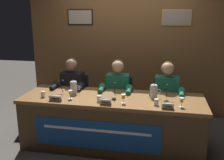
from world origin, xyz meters
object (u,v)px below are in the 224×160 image
object	(u,v)px
water_cup_center	(99,99)
chair_right	(165,108)
water_cup_left	(43,94)
nameplate_center	(106,102)
microphone_center	(114,94)
chair_center	(119,104)
water_cup_right	(156,102)
conference_table	(110,116)
panelist_center	(117,92)
water_pitcher_left_side	(74,88)
juice_glass_right	(182,101)
nameplate_left	(56,98)
chair_left	(76,101)
juice_glass_left	(70,93)
microphone_right	(167,96)
panelist_right	(166,95)
microphone_left	(61,91)
water_pitcher_right_side	(154,91)
panelist_left	(71,89)
juice_glass_center	(123,97)

from	to	relation	value
water_cup_center	chair_right	world-z (taller)	chair_right
water_cup_left	nameplate_center	bearing A→B (deg)	-7.83
nameplate_center	microphone_center	size ratio (longest dim) A/B	0.71
chair_center	water_cup_right	distance (m)	1.10
conference_table	panelist_center	size ratio (longest dim) A/B	2.15
nameplate_center	water_pitcher_left_side	bearing A→B (deg)	147.79
microphone_center	juice_glass_right	size ratio (longest dim) A/B	1.74
conference_table	chair_center	world-z (taller)	chair_center
water_cup_right	nameplate_left	bearing A→B (deg)	-176.13
water_pitcher_left_side	panelist_center	bearing A→B (deg)	33.07
nameplate_left	water_cup_left	size ratio (longest dim) A/B	2.12
chair_left	panelist_center	xyz separation A→B (m)	(0.76, -0.20, 0.28)
juice_glass_right	microphone_center	bearing A→B (deg)	170.49
nameplate_center	chair_right	xyz separation A→B (m)	(0.78, 0.93, -0.37)
juice_glass_left	water_pitcher_left_side	distance (m)	0.23
juice_glass_left	microphone_right	distance (m)	1.32
panelist_right	chair_center	bearing A→B (deg)	165.46
nameplate_center	chair_right	world-z (taller)	chair_right
microphone_left	microphone_right	xyz separation A→B (m)	(1.50, 0.04, 0.00)
panelist_center	chair_left	bearing A→B (deg)	165.46
chair_right	juice_glass_left	bearing A→B (deg)	-148.70
water_cup_right	water_pitcher_left_side	distance (m)	1.24
chair_center	juice_glass_right	bearing A→B (deg)	-41.32
microphone_center	microphone_right	bearing A→B (deg)	2.72
panelist_center	microphone_left	bearing A→B (deg)	-146.73
chair_center	juice_glass_left	bearing A→B (deg)	-124.61
water_cup_center	water_pitcher_right_side	bearing A→B (deg)	23.48
water_cup_left	water_cup_center	size ratio (longest dim) A/B	1.00
chair_left	microphone_center	world-z (taller)	microphone_center
microphone_left	chair_right	bearing A→B (deg)	24.44
panelist_left	juice_glass_center	distance (m)	1.16
microphone_left	juice_glass_right	world-z (taller)	microphone_left
conference_table	water_cup_right	xyz separation A→B (m)	(0.63, -0.11, 0.29)
chair_left	water_pitcher_right_side	world-z (taller)	water_pitcher_right_side
conference_table	chair_left	bearing A→B (deg)	136.88
chair_left	panelist_center	size ratio (longest dim) A/B	0.73
juice_glass_left	juice_glass_center	size ratio (longest dim) A/B	1.00
juice_glass_center	water_pitcher_left_side	xyz separation A→B (m)	(-0.78, 0.26, 0.01)
water_pitcher_right_side	water_cup_right	bearing A→B (deg)	-81.18
nameplate_left	water_cup_right	world-z (taller)	water_cup_right
juice_glass_center	chair_center	bearing A→B (deg)	103.38
nameplate_left	water_pitcher_right_side	xyz separation A→B (m)	(1.31, 0.39, 0.05)
microphone_left	water_pitcher_left_side	distance (m)	0.19
water_cup_left	water_pitcher_left_side	world-z (taller)	water_pitcher_left_side
conference_table	water_cup_left	xyz separation A→B (m)	(-0.96, -0.09, 0.29)
juice_glass_left	water_pitcher_right_side	bearing A→B (deg)	13.38
water_pitcher_right_side	nameplate_left	bearing A→B (deg)	-163.57
nameplate_center	chair_center	bearing A→B (deg)	88.76
water_cup_left	water_cup_center	distance (m)	0.83
conference_table	juice_glass_left	distance (m)	0.65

